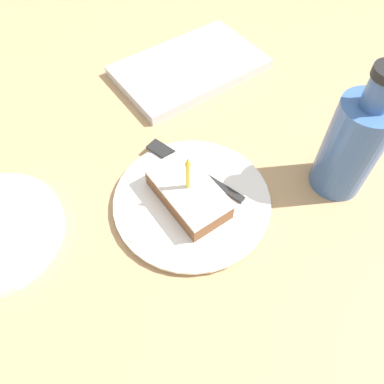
{
  "coord_description": "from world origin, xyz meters",
  "views": [
    {
      "loc": [
        0.17,
        0.28,
        0.49
      ],
      "look_at": [
        -0.02,
        0.02,
        0.03
      ],
      "focal_mm": 35.0,
      "sensor_mm": 36.0,
      "label": 1
    }
  ],
  "objects_px": {
    "cake_slice": "(188,193)",
    "fork": "(188,167)",
    "marble_board": "(189,67)",
    "bottle": "(353,144)",
    "plate": "(192,201)"
  },
  "relations": [
    {
      "from": "marble_board",
      "to": "plate",
      "type": "bearing_deg",
      "value": 55.37
    },
    {
      "from": "plate",
      "to": "fork",
      "type": "bearing_deg",
      "value": -119.62
    },
    {
      "from": "cake_slice",
      "to": "bottle",
      "type": "xyz_separation_m",
      "value": [
        -0.22,
        0.1,
        0.06
      ]
    },
    {
      "from": "cake_slice",
      "to": "marble_board",
      "type": "relative_size",
      "value": 0.45
    },
    {
      "from": "plate",
      "to": "cake_slice",
      "type": "distance_m",
      "value": 0.02
    },
    {
      "from": "cake_slice",
      "to": "marble_board",
      "type": "bearing_deg",
      "value": -125.59
    },
    {
      "from": "plate",
      "to": "marble_board",
      "type": "height_order",
      "value": "marble_board"
    },
    {
      "from": "plate",
      "to": "marble_board",
      "type": "xyz_separation_m",
      "value": [
        -0.18,
        -0.27,
        0.0
      ]
    },
    {
      "from": "fork",
      "to": "bottle",
      "type": "xyz_separation_m",
      "value": [
        -0.18,
        0.15,
        0.07
      ]
    },
    {
      "from": "plate",
      "to": "cake_slice",
      "type": "height_order",
      "value": "cake_slice"
    },
    {
      "from": "cake_slice",
      "to": "fork",
      "type": "height_order",
      "value": "cake_slice"
    },
    {
      "from": "plate",
      "to": "fork",
      "type": "height_order",
      "value": "fork"
    },
    {
      "from": "cake_slice",
      "to": "fork",
      "type": "relative_size",
      "value": 0.7
    },
    {
      "from": "plate",
      "to": "bottle",
      "type": "distance_m",
      "value": 0.25
    },
    {
      "from": "cake_slice",
      "to": "fork",
      "type": "distance_m",
      "value": 0.06
    }
  ]
}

